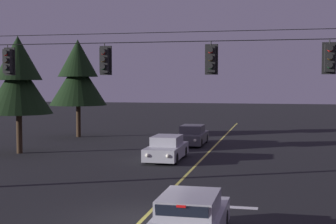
% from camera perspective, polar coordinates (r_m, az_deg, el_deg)
% --- Properties ---
extents(ground_plane, '(180.00, 180.00, 0.00)m').
position_cam_1_polar(ground_plane, '(16.35, -3.01, -12.33)').
color(ground_plane, black).
extents(lane_centre_stripe, '(0.14, 60.00, 0.01)m').
position_cam_1_polar(lane_centre_stripe, '(24.82, 2.51, -6.87)').
color(lane_centre_stripe, '#D1C64C').
rests_on(lane_centre_stripe, ground).
extents(stop_bar_paint, '(3.40, 0.36, 0.01)m').
position_cam_1_polar(stop_bar_paint, '(18.16, 4.86, -10.72)').
color(stop_bar_paint, silver).
rests_on(stop_bar_paint, ground).
extents(signal_span_assembly, '(19.47, 0.32, 7.34)m').
position_cam_1_polar(signal_span_assembly, '(18.55, -0.67, 1.53)').
color(signal_span_assembly, '#38281C').
rests_on(signal_span_assembly, ground).
extents(traffic_light_leftmost, '(0.48, 0.41, 1.22)m').
position_cam_1_polar(traffic_light_leftmost, '(20.92, -17.99, 5.59)').
color(traffic_light_leftmost, black).
extents(traffic_light_left_inner, '(0.48, 0.41, 1.22)m').
position_cam_1_polar(traffic_light_left_inner, '(19.18, -7.33, 5.94)').
color(traffic_light_left_inner, black).
extents(traffic_light_centre, '(0.48, 0.41, 1.22)m').
position_cam_1_polar(traffic_light_centre, '(18.21, 4.96, 6.09)').
color(traffic_light_centre, black).
extents(traffic_light_right_inner, '(0.48, 0.41, 1.22)m').
position_cam_1_polar(traffic_light_right_inner, '(18.14, 18.09, 5.95)').
color(traffic_light_right_inner, black).
extents(car_waiting_near_lane, '(1.80, 4.33, 1.39)m').
position_cam_1_polar(car_waiting_near_lane, '(13.95, 2.51, -12.34)').
color(car_waiting_near_lane, '#A5A5AD').
rests_on(car_waiting_near_lane, ground).
extents(car_oncoming_lead, '(1.80, 4.42, 1.39)m').
position_cam_1_polar(car_oncoming_lead, '(28.34, -0.17, -4.26)').
color(car_oncoming_lead, '#A5A5AD').
rests_on(car_oncoming_lead, ground).
extents(car_oncoming_trailing, '(1.80, 4.42, 1.39)m').
position_cam_1_polar(car_oncoming_trailing, '(35.30, 2.81, -2.74)').
color(car_oncoming_trailing, '#4C4C51').
rests_on(car_oncoming_trailing, ground).
extents(tree_verge_near, '(4.21, 4.21, 7.32)m').
position_cam_1_polar(tree_verge_near, '(32.21, -16.85, 3.68)').
color(tree_verge_near, '#332316').
rests_on(tree_verge_near, ground).
extents(tree_verge_far, '(4.61, 4.61, 7.90)m').
position_cam_1_polar(tree_verge_far, '(40.80, -10.32, 4.14)').
color(tree_verge_far, '#332316').
rests_on(tree_verge_far, ground).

